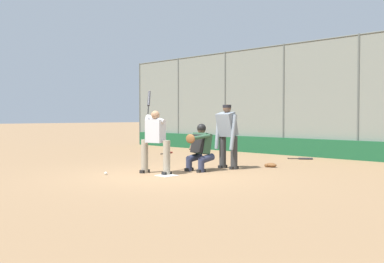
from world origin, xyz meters
TOP-DOWN VIEW (x-y plane):
  - ground_plane at (0.00, 0.00)m, footprint 160.00×160.00m
  - home_plate_marker at (0.00, 0.00)m, footprint 0.43×0.43m
  - backstop_fence at (0.00, -7.16)m, footprint 20.50×0.08m
  - padding_wall at (0.00, -7.06)m, footprint 20.01×0.18m
  - batter_at_plate at (0.48, -0.04)m, footprint 1.07×0.55m
  - catcher_behind_plate at (0.10, -1.24)m, footprint 0.66×0.77m
  - umpire_home at (-0.06, -2.16)m, footprint 0.72×0.43m
  - spare_bat_near_backstop at (-0.15, -5.96)m, footprint 0.69×0.53m
  - spare_bat_by_padding at (4.77, -4.27)m, footprint 0.34×0.84m
  - spare_bat_first_base_side at (3.80, -5.34)m, footprint 0.53×0.80m
  - fielding_glove_on_dirt at (-0.70, -3.31)m, footprint 0.34×0.26m
  - baseball_loose at (1.18, 0.96)m, footprint 0.07×0.07m

SIDE VIEW (x-z plane):
  - ground_plane at x=0.00m, z-range 0.00..0.00m
  - home_plate_marker at x=0.00m, z-range 0.00..0.01m
  - spare_bat_near_backstop at x=-0.15m, z-range 0.00..0.07m
  - spare_bat_by_padding at x=4.77m, z-range 0.00..0.07m
  - spare_bat_first_base_side at x=3.80m, z-range 0.00..0.07m
  - baseball_loose at x=1.18m, z-range 0.00..0.07m
  - fielding_glove_on_dirt at x=-0.70m, z-range 0.00..0.12m
  - padding_wall at x=0.00m, z-range 0.00..0.64m
  - catcher_behind_plate at x=0.10m, z-range 0.02..1.27m
  - batter_at_plate at x=0.48m, z-range -0.19..1.92m
  - umpire_home at x=-0.06m, z-range 0.07..1.84m
  - backstop_fence at x=0.00m, z-range 0.09..4.26m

